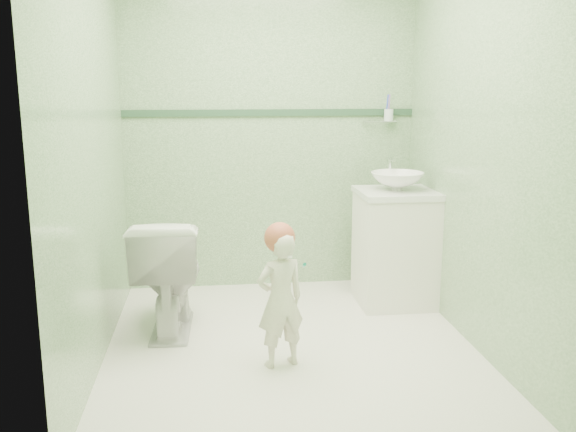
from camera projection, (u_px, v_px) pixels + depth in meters
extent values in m
plane|color=white|center=(291.00, 347.00, 3.81)|extent=(2.50, 2.50, 0.00)
cube|color=#7BA575|center=(270.00, 133.00, 4.78)|extent=(2.20, 0.04, 2.40)
cube|color=#7BA575|center=(334.00, 183.00, 2.35)|extent=(2.20, 0.04, 2.40)
cube|color=#7BA575|center=(92.00, 151.00, 3.43)|extent=(0.04, 2.50, 2.40)
cube|color=#7BA575|center=(477.00, 147.00, 3.69)|extent=(0.04, 2.50, 2.40)
cube|color=#2A4C34|center=(270.00, 113.00, 4.73)|extent=(2.20, 0.02, 0.05)
cube|color=white|center=(395.00, 249.00, 4.51)|extent=(0.52, 0.50, 0.80)
cube|color=white|center=(397.00, 193.00, 4.42)|extent=(0.54, 0.52, 0.04)
imported|color=white|center=(397.00, 181.00, 4.40)|extent=(0.37, 0.37, 0.13)
cylinder|color=silver|center=(390.00, 169.00, 4.59)|extent=(0.03, 0.03, 0.18)
cylinder|color=silver|center=(392.00, 159.00, 4.52)|extent=(0.02, 0.12, 0.02)
cylinder|color=silver|center=(380.00, 122.00, 4.81)|extent=(0.26, 0.02, 0.02)
cylinder|color=silver|center=(389.00, 115.00, 4.79)|extent=(0.07, 0.07, 0.09)
cylinder|color=#8D52AC|center=(389.00, 106.00, 4.76)|extent=(0.01, 0.01, 0.17)
cylinder|color=blue|center=(387.00, 106.00, 4.77)|extent=(0.01, 0.01, 0.17)
imported|color=white|center=(169.00, 273.00, 4.01)|extent=(0.45, 0.75, 0.75)
imported|color=beige|center=(280.00, 300.00, 3.49)|extent=(0.33, 0.27, 0.77)
sphere|color=#B9583E|center=(280.00, 238.00, 3.44)|extent=(0.17, 0.17, 0.17)
cylinder|color=#10816A|center=(304.00, 265.00, 3.36)|extent=(0.03, 0.14, 0.06)
cube|color=white|center=(290.00, 257.00, 3.37)|extent=(0.03, 0.02, 0.02)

